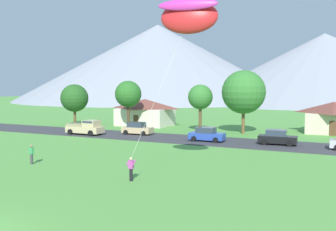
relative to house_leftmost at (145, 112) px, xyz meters
name	(u,v)px	position (x,y,z in m)	size (l,w,h in m)	color
road_strip	(207,141)	(15.57, -12.61, -2.31)	(160.00, 7.69, 0.08)	#38383D
mountain_east_ridge	(324,68)	(23.53, 108.62, 11.88)	(112.51, 112.51, 28.47)	#8E939E
mountain_central_ridge	(158,63)	(-52.82, 108.80, 16.38)	(137.26, 137.26, 37.46)	#8E939E
house_leftmost	(145,112)	(0.00, 0.00, 0.00)	(9.43, 6.64, 4.54)	beige
house_left_center	(334,117)	(29.40, 2.49, -0.03)	(7.70, 7.17, 4.49)	beige
tree_near_left	(244,92)	(17.93, -3.92, 3.52)	(6.10, 6.10, 8.93)	brown
tree_left_of_center	(75,98)	(-10.81, -5.23, 2.34)	(4.71, 4.71, 7.06)	brown
tree_center	(128,94)	(0.37, -6.02, 3.11)	(4.13, 4.13, 7.56)	#4C3823
tree_near_right	(200,97)	(11.79, -4.70, 2.75)	(3.61, 3.61, 6.95)	brown
parked_car_blue_west_end	(207,135)	(15.80, -13.22, -1.48)	(4.21, 2.10, 1.68)	#2847A8
parked_car_black_mid_west	(277,138)	(23.90, -12.34, -1.48)	(4.27, 2.22, 1.68)	black
parked_car_tan_east_end	(137,129)	(5.05, -11.31, -1.48)	(4.27, 2.21, 1.68)	tan
pickup_truck_sand_west_side	(86,127)	(-1.23, -14.52, -1.29)	(5.23, 2.37, 1.99)	#C6B284
kite_flyer_with_kite	(188,17)	(20.72, -31.23, 8.93)	(6.06, 3.26, 12.60)	black
watcher_person	(31,154)	(6.58, -31.81, -1.47)	(0.56, 0.24, 1.68)	#3D3D42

